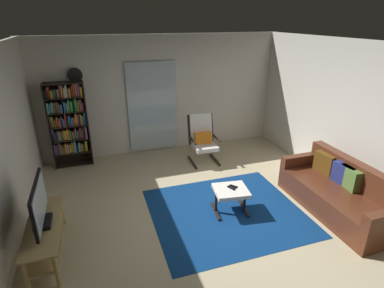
{
  "coord_description": "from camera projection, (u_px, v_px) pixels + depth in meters",
  "views": [
    {
      "loc": [
        -1.5,
        -3.78,
        2.93
      ],
      "look_at": [
        0.02,
        0.83,
        0.91
      ],
      "focal_mm": 28.8,
      "sensor_mm": 36.0,
      "label": 1
    }
  ],
  "objects": [
    {
      "name": "wall_back",
      "position": [
        162.0,
        95.0,
        6.92
      ],
      "size": [
        5.6,
        0.06,
        2.6
      ],
      "primitive_type": "cube",
      "color": "silver",
      "rests_on": "ground"
    },
    {
      "name": "wall_clock",
      "position": [
        75.0,
        75.0,
        6.13
      ],
      "size": [
        0.29,
        0.03,
        0.29
      ],
      "color": "silver"
    },
    {
      "name": "cell_phone",
      "position": [
        233.0,
        186.0,
        4.92
      ],
      "size": [
        0.14,
        0.15,
        0.01
      ],
      "primitive_type": "cube",
      "rotation": [
        0.0,
        0.0,
        0.68
      ],
      "color": "black",
      "rests_on": "ottoman"
    },
    {
      "name": "glass_door_panel",
      "position": [
        153.0,
        107.0,
        6.89
      ],
      "size": [
        1.1,
        0.01,
        2.0
      ],
      "primitive_type": "cube",
      "color": "silver"
    },
    {
      "name": "lounge_armchair",
      "position": [
        203.0,
        137.0,
        6.59
      ],
      "size": [
        0.58,
        0.67,
        1.02
      ],
      "color": "black",
      "rests_on": "ground"
    },
    {
      "name": "wall_right",
      "position": [
        359.0,
        122.0,
        5.16
      ],
      "size": [
        0.06,
        6.0,
        2.6
      ],
      "primitive_type": "cube",
      "color": "silver",
      "rests_on": "ground"
    },
    {
      "name": "tv_stand",
      "position": [
        46.0,
        233.0,
        4.01
      ],
      "size": [
        0.42,
        1.34,
        0.48
      ],
      "color": "tan",
      "rests_on": "ground"
    },
    {
      "name": "tv_remote",
      "position": [
        231.0,
        188.0,
        4.87
      ],
      "size": [
        0.1,
        0.15,
        0.02
      ],
      "primitive_type": "cube",
      "rotation": [
        0.0,
        0.0,
        0.42
      ],
      "color": "black",
      "rests_on": "ottoman"
    },
    {
      "name": "television",
      "position": [
        39.0,
        205.0,
        3.83
      ],
      "size": [
        0.2,
        0.92,
        0.58
      ],
      "color": "black",
      "rests_on": "tv_stand"
    },
    {
      "name": "area_rug",
      "position": [
        226.0,
        212.0,
        4.98
      ],
      "size": [
        2.37,
        2.13,
        0.01
      ],
      "primitive_type": "cube",
      "color": "navy",
      "rests_on": "ground"
    },
    {
      "name": "ground_plane",
      "position": [
        207.0,
        216.0,
        4.88
      ],
      "size": [
        7.02,
        7.02,
        0.0
      ],
      "primitive_type": "plane",
      "color": "#C0B18B"
    },
    {
      "name": "leather_sofa",
      "position": [
        339.0,
        193.0,
        4.94
      ],
      "size": [
        0.83,
        1.98,
        0.8
      ],
      "color": "#552918",
      "rests_on": "ground"
    },
    {
      "name": "ottoman",
      "position": [
        231.0,
        193.0,
        4.89
      ],
      "size": [
        0.58,
        0.55,
        0.41
      ],
      "color": "white",
      "rests_on": "ground"
    },
    {
      "name": "bookshelf_near_tv",
      "position": [
        69.0,
        122.0,
        6.26
      ],
      "size": [
        0.75,
        0.3,
        1.76
      ],
      "color": "black",
      "rests_on": "ground"
    }
  ]
}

